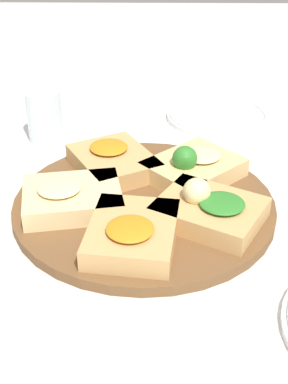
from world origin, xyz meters
name	(u,v)px	position (x,y,z in m)	size (l,w,h in m)	color
ground_plane	(144,209)	(0.00, 0.00, 0.00)	(3.00, 3.00, 0.00)	silver
serving_board	(144,205)	(0.00, 0.00, 0.01)	(0.41, 0.41, 0.02)	brown
focaccia_slice_0	(71,197)	(0.02, -0.11, 0.03)	(0.14, 0.17, 0.04)	#E5C689
focaccia_slice_1	(132,233)	(0.11, -0.01, 0.03)	(0.16, 0.14, 0.04)	tan
focaccia_slice_2	(209,209)	(0.05, 0.10, 0.04)	(0.17, 0.19, 0.06)	tan
focaccia_slice_3	(193,167)	(-0.07, 0.08, 0.04)	(0.19, 0.19, 0.06)	#DBB775
focaccia_slice_4	(113,161)	(-0.10, -0.05, 0.03)	(0.19, 0.17, 0.04)	tan
plate_left	(218,115)	(-0.36, 0.15, 0.01)	(0.22, 0.22, 0.02)	white
water_glass	(45,116)	(-0.25, -0.20, 0.05)	(0.07, 0.07, 0.10)	silver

